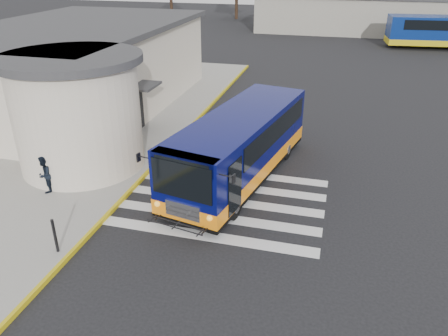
% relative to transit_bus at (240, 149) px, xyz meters
% --- Properties ---
extents(ground, '(140.00, 140.00, 0.00)m').
position_rel_transit_bus_xyz_m(ground, '(0.18, -1.27, -1.33)').
color(ground, black).
rests_on(ground, ground).
extents(sidewalk, '(10.00, 34.00, 0.15)m').
position_rel_transit_bus_xyz_m(sidewalk, '(-8.82, 2.73, -1.26)').
color(sidewalk, gray).
rests_on(sidewalk, ground).
extents(curb_strip, '(0.12, 34.00, 0.16)m').
position_rel_transit_bus_xyz_m(curb_strip, '(-3.87, 2.73, -1.25)').
color(curb_strip, gold).
rests_on(curb_strip, ground).
extents(station_building, '(12.70, 18.70, 4.80)m').
position_rel_transit_bus_xyz_m(station_building, '(-10.67, 5.64, 1.24)').
color(station_building, beige).
rests_on(station_building, ground).
extents(crosswalk, '(8.00, 5.35, 0.01)m').
position_rel_transit_bus_xyz_m(crosswalk, '(-0.32, -2.07, -1.33)').
color(crosswalk, silver).
rests_on(crosswalk, ground).
extents(depot_building, '(26.40, 8.40, 4.20)m').
position_rel_transit_bus_xyz_m(depot_building, '(6.18, 40.73, 0.78)').
color(depot_building, gray).
rests_on(depot_building, ground).
extents(transit_bus, '(4.80, 10.15, 2.78)m').
position_rel_transit_bus_xyz_m(transit_bus, '(0.00, 0.00, 0.00)').
color(transit_bus, '#060A4D').
rests_on(transit_bus, ground).
extents(pedestrian_a, '(0.39, 0.58, 1.59)m').
position_rel_transit_bus_xyz_m(pedestrian_a, '(-5.86, -2.66, -0.39)').
color(pedestrian_a, black).
rests_on(pedestrian_a, sidewalk).
extents(pedestrian_b, '(0.71, 0.83, 1.50)m').
position_rel_transit_bus_xyz_m(pedestrian_b, '(-6.92, -3.38, -0.43)').
color(pedestrian_b, black).
rests_on(pedestrian_b, sidewalk).
extents(bollard, '(0.10, 0.10, 1.17)m').
position_rel_transit_bus_xyz_m(bollard, '(-4.28, -6.65, -0.60)').
color(bollard, black).
rests_on(bollard, sidewalk).
extents(far_bus_a, '(10.55, 3.91, 2.66)m').
position_rel_transit_bus_xyz_m(far_bus_a, '(12.93, 32.41, 0.40)').
color(far_bus_a, navy).
rests_on(far_bus_a, ground).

